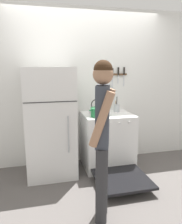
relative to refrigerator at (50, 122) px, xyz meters
name	(u,v)px	position (x,y,z in m)	size (l,w,h in m)	color
ground_plane	(85,160)	(0.61, 0.34, -0.81)	(14.00, 14.00, 0.00)	#5B5654
wall_back	(85,88)	(0.61, 0.37, 0.46)	(10.00, 0.06, 2.55)	silver
refrigerator	(50,122)	(0.00, 0.00, 0.00)	(0.71, 0.71, 1.63)	white
stove_range	(108,141)	(0.91, -0.01, -0.37)	(0.78, 1.34, 0.88)	white
dutch_oven_pot	(99,112)	(0.73, -0.10, 0.14)	(0.32, 0.27, 0.16)	#237A42
tea_kettle	(96,109)	(0.75, 0.15, 0.13)	(0.26, 0.21, 0.22)	silver
utensil_jar	(117,108)	(1.10, 0.16, 0.14)	(0.10, 0.10, 0.27)	#B7BABF
person	(102,133)	(0.46, -1.17, 0.15)	(0.35, 0.41, 1.69)	#2D2D30
wall_knife_strip	(118,74)	(1.18, 0.33, 0.69)	(0.31, 0.03, 0.35)	brown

